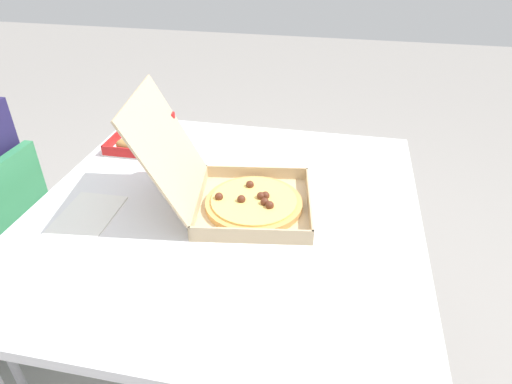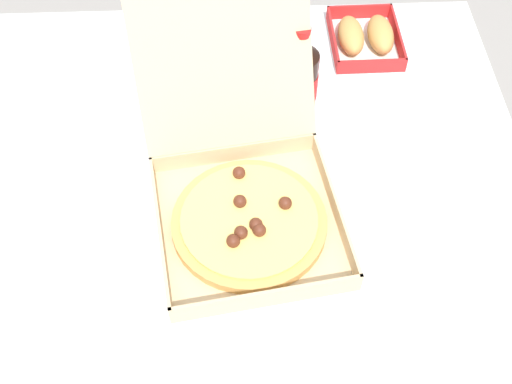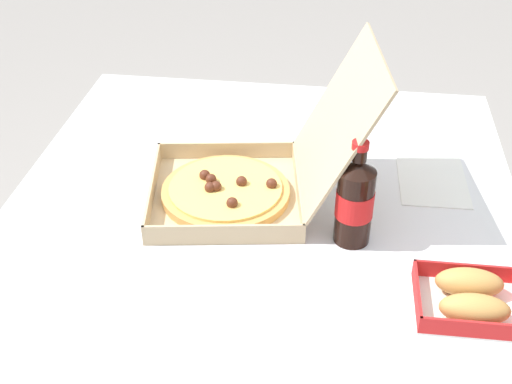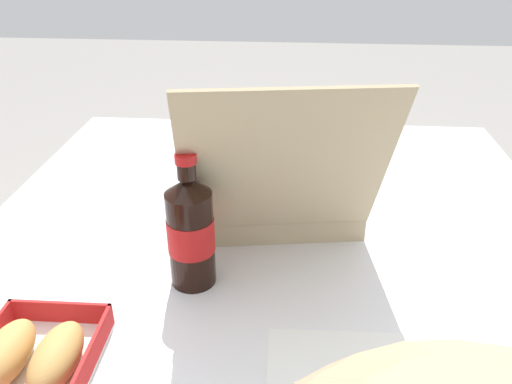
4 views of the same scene
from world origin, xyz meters
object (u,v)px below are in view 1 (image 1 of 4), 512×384
Objects in this scene: pizza_box_open at (239,194)px; paper_menu at (87,215)px; cola_bottle at (174,153)px; bread_side_box at (136,143)px.

paper_menu is (-0.12, 0.41, -0.05)m from pizza_box_open.
cola_bottle reaches higher than paper_menu.
pizza_box_open is 0.26m from cola_bottle.
pizza_box_open reaches higher than bread_side_box.
cola_bottle is at bearing -128.95° from bread_side_box.
bread_side_box is 0.86× the size of cola_bottle.
cola_bottle reaches higher than bread_side_box.
paper_menu is at bearing 106.68° from pizza_box_open.
cola_bottle is at bearing -38.59° from paper_menu.
pizza_box_open is at bearing -74.77° from paper_menu.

